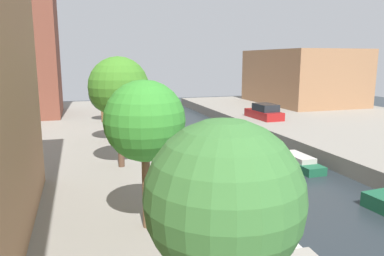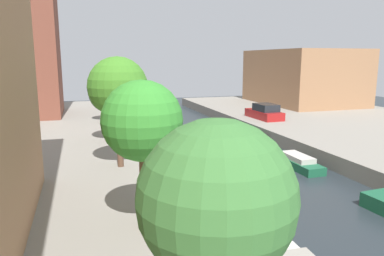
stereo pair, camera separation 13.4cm
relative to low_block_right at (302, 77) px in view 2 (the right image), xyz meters
The scene contains 11 objects.
ground_plane 28.37m from the low_block_right, 129.95° to the right, with size 84.00×84.00×0.00m, color #232B30.
low_block_right is the anchor object (origin of this frame).
street_tree_0 43.73m from the low_block_right, 125.38° to the right, with size 2.42×2.42×4.75m.
street_tree_1 38.50m from the low_block_right, 131.13° to the right, with size 2.63×2.63×4.95m.
street_tree_2 33.31m from the low_block_right, 139.50° to the right, with size 3.05×3.05×5.73m.
street_tree_3 29.52m from the low_block_right, 149.08° to the right, with size 2.69×2.69×4.67m.
street_tree_4 26.31m from the low_block_right, 164.28° to the right, with size 2.14×2.14×4.61m.
parked_car 14.55m from the low_block_right, 137.14° to the right, with size 2.03×4.41×1.43m.
moored_boat_left_2 32.55m from the low_block_right, 131.28° to the right, with size 1.38×4.36×0.90m.
moored_boat_right_3 26.36m from the low_block_right, 124.07° to the right, with size 1.25×4.31×0.80m.
moored_boat_right_4 19.66m from the low_block_right, 137.13° to the right, with size 1.66×4.39×0.63m.
Camera 2 is at (-9.18, -18.95, 6.58)m, focal length 34.05 mm.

